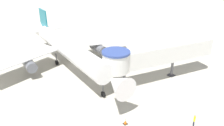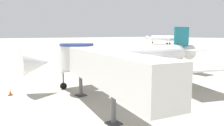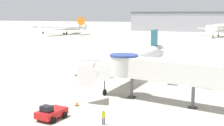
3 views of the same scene
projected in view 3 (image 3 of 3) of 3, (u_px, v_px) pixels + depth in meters
The scene contains 9 objects.
ground_plane at pixel (141, 81), 56.80m from camera, with size 800.00×800.00×0.00m, color #A8A393.
main_airplane at pixel (134, 60), 56.75m from camera, with size 28.81×31.91×8.71m.
jet_bridge at pixel (164, 70), 41.76m from camera, with size 19.48×7.12×6.22m.
pushback_tug_red at pixel (51, 113), 35.80m from camera, with size 2.81×3.87×1.78m.
traffic_cone_near_nose at pixel (77, 103), 41.10m from camera, with size 0.49×0.49×0.80m.
traffic_cone_starboard_wing at pixel (194, 85), 51.55m from camera, with size 0.48×0.48×0.80m.
ground_crew_marshaller at pixel (103, 116), 34.00m from camera, with size 0.37×0.33×1.67m.
background_jet_red_tail at pixel (221, 28), 164.88m from camera, with size 26.51×28.47×11.08m.
background_jet_orange_tail at pixel (62, 27), 185.74m from camera, with size 35.04×39.09×10.15m.
Camera 3 is at (15.92, -53.56, 12.00)m, focal length 50.00 mm.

